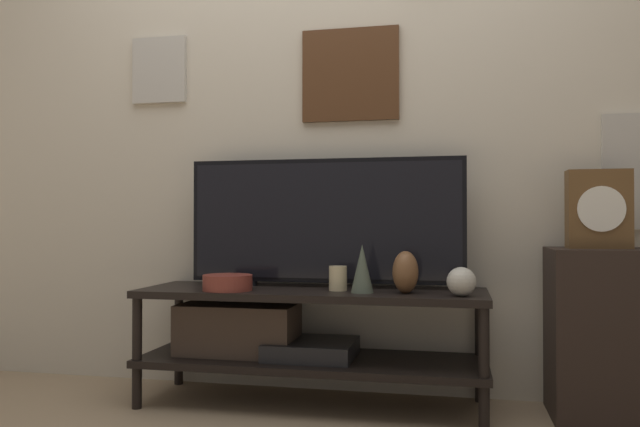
% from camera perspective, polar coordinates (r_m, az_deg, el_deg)
% --- Properties ---
extents(ground_plane, '(12.00, 12.00, 0.00)m').
position_cam_1_polar(ground_plane, '(2.46, -2.26, -18.79)').
color(ground_plane, '#997F60').
extents(wall_back, '(6.40, 0.08, 2.70)m').
position_cam_1_polar(wall_back, '(2.93, 0.58, 10.90)').
color(wall_back, beige).
rests_on(wall_back, ground_plane).
extents(media_console, '(1.43, 0.45, 0.48)m').
position_cam_1_polar(media_console, '(2.67, -3.16, -10.65)').
color(media_console, black).
rests_on(media_console, ground_plane).
extents(television, '(1.20, 0.05, 0.55)m').
position_cam_1_polar(television, '(2.69, 0.42, -0.67)').
color(television, black).
rests_on(television, media_console).
extents(vase_slim_bronze, '(0.09, 0.09, 0.19)m').
position_cam_1_polar(vase_slim_bronze, '(2.48, 3.88, -5.04)').
color(vase_slim_bronze, '#4C5647').
rests_on(vase_slim_bronze, media_console).
extents(vase_wide_bowl, '(0.20, 0.20, 0.06)m').
position_cam_1_polar(vase_wide_bowl, '(2.60, -8.45, -6.27)').
color(vase_wide_bowl, brown).
rests_on(vase_wide_bowl, media_console).
extents(vase_round_glass, '(0.11, 0.11, 0.11)m').
position_cam_1_polar(vase_round_glass, '(2.43, 12.80, -6.09)').
color(vase_round_glass, beige).
rests_on(vase_round_glass, media_console).
extents(vase_urn_stoneware, '(0.10, 0.12, 0.17)m').
position_cam_1_polar(vase_urn_stoneware, '(2.49, 7.82, -5.33)').
color(vase_urn_stoneware, brown).
rests_on(vase_urn_stoneware, media_console).
extents(candle_jar, '(0.07, 0.07, 0.10)m').
position_cam_1_polar(candle_jar, '(2.56, 1.66, -5.94)').
color(candle_jar, beige).
rests_on(candle_jar, media_console).
extents(side_table, '(0.39, 0.35, 0.66)m').
position_cam_1_polar(side_table, '(2.68, 24.39, -9.99)').
color(side_table, black).
rests_on(side_table, ground_plane).
extents(mantel_clock, '(0.23, 0.11, 0.31)m').
position_cam_1_polar(mantel_clock, '(2.65, 24.10, 0.37)').
color(mantel_clock, brown).
rests_on(mantel_clock, side_table).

